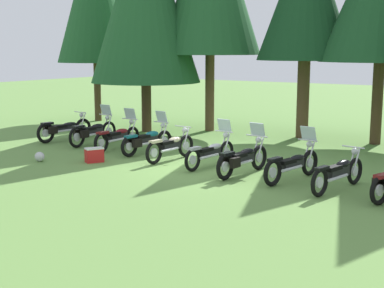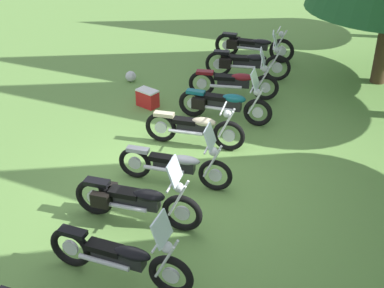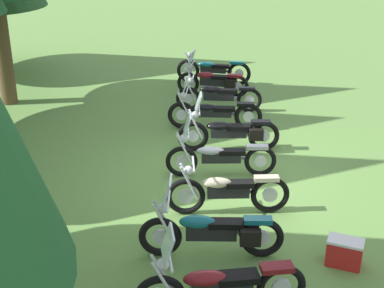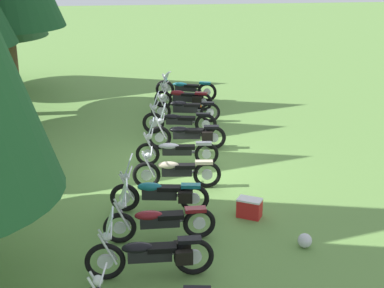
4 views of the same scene
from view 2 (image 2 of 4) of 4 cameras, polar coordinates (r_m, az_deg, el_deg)
ground_plane at (r=10.35m, az=-1.70°, el=-4.02°), size 80.00×80.00×0.00m
motorcycle_0 at (r=16.27m, az=6.59°, el=10.59°), size 0.76×2.43×1.03m
motorcycle_1 at (r=14.83m, az=5.97°, el=8.83°), size 0.61×2.39×1.39m
motorcycle_2 at (r=13.60m, az=4.66°, el=6.78°), size 0.69×2.34×1.35m
motorcycle_3 at (r=12.39m, az=3.46°, el=4.42°), size 0.76×2.27×1.35m
motorcycle_4 at (r=11.31m, az=0.35°, el=1.77°), size 0.64×2.22×1.01m
motorcycle_5 at (r=10.03m, az=-1.73°, el=-2.22°), size 0.64×2.28×1.34m
motorcycle_6 at (r=9.09m, az=-6.16°, el=-6.05°), size 0.76×2.33×1.37m
motorcycle_7 at (r=8.02m, az=-7.78°, el=-12.03°), size 0.73×2.36×1.36m
picnic_cooler at (r=13.25m, az=-4.85°, el=5.00°), size 0.54×0.63×0.44m
dropped_helmet at (r=14.78m, az=-6.67°, el=7.31°), size 0.30×0.30×0.30m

